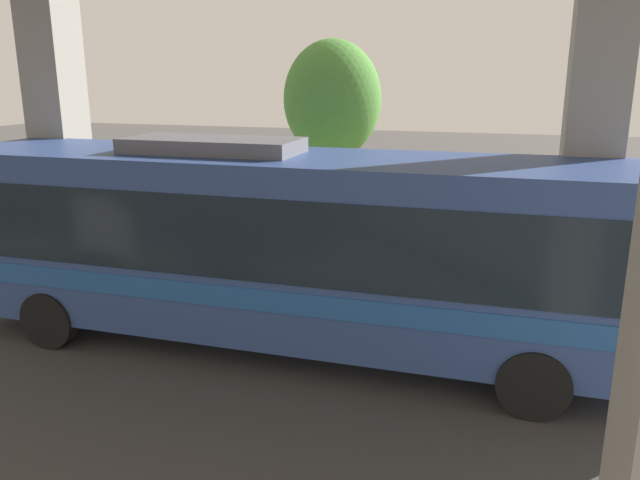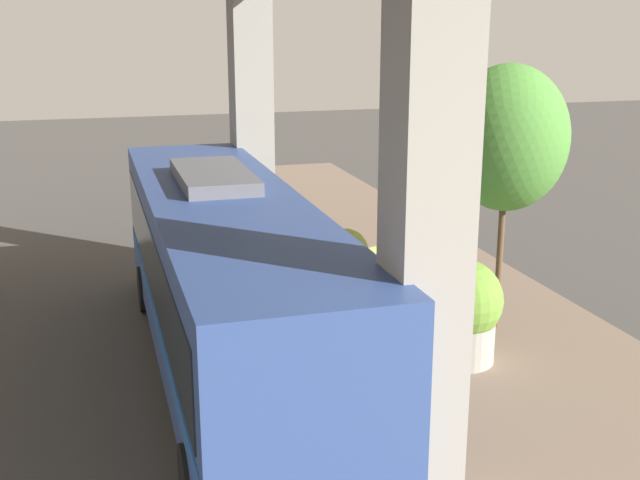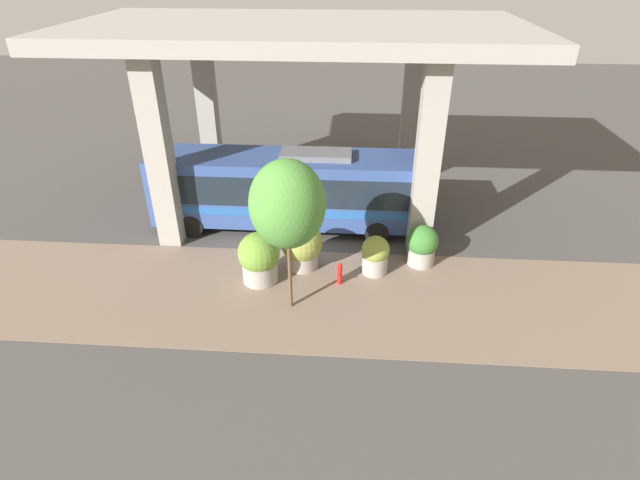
{
  "view_description": "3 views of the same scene",
  "coord_description": "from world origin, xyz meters",
  "px_view_note": "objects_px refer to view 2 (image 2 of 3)",
  "views": [
    {
      "loc": [
        11.47,
        3.87,
        4.58
      ],
      "look_at": [
        0.97,
        0.68,
        1.63
      ],
      "focal_mm": 35.0,
      "sensor_mm": 36.0,
      "label": 1
    },
    {
      "loc": [
        4.26,
        13.56,
        6.23
      ],
      "look_at": [
        0.13,
        -0.61,
        2.12
      ],
      "focal_mm": 45.0,
      "sensor_mm": 36.0,
      "label": 2
    },
    {
      "loc": [
        -17.29,
        -2.37,
        10.81
      ],
      "look_at": [
        -0.65,
        -1.19,
        0.97
      ],
      "focal_mm": 28.0,
      "sensor_mm": 36.0,
      "label": 3
    }
  ],
  "objects_px": {
    "fire_hydrant": "(401,289)",
    "planter_back": "(296,240)",
    "planter_front": "(461,311)",
    "bus": "(227,273)",
    "planter_middle": "(379,294)",
    "street_tree_near": "(507,138)",
    "planter_extra": "(346,261)"
  },
  "relations": [
    {
      "from": "fire_hydrant",
      "to": "planter_front",
      "type": "relative_size",
      "value": 0.45
    },
    {
      "from": "planter_front",
      "to": "street_tree_near",
      "type": "height_order",
      "value": "street_tree_near"
    },
    {
      "from": "fire_hydrant",
      "to": "planter_middle",
      "type": "distance_m",
      "value": 1.92
    },
    {
      "from": "fire_hydrant",
      "to": "planter_back",
      "type": "bearing_deg",
      "value": -63.17
    },
    {
      "from": "planter_front",
      "to": "street_tree_near",
      "type": "distance_m",
      "value": 3.56
    },
    {
      "from": "planter_back",
      "to": "planter_middle",
      "type": "bearing_deg",
      "value": 96.1
    },
    {
      "from": "fire_hydrant",
      "to": "street_tree_near",
      "type": "bearing_deg",
      "value": 132.0
    },
    {
      "from": "fire_hydrant",
      "to": "planter_back",
      "type": "height_order",
      "value": "planter_back"
    },
    {
      "from": "planter_front",
      "to": "planter_middle",
      "type": "xyz_separation_m",
      "value": [
        1.07,
        -1.45,
        -0.05
      ]
    },
    {
      "from": "fire_hydrant",
      "to": "planter_front",
      "type": "bearing_deg",
      "value": 89.65
    },
    {
      "from": "planter_back",
      "to": "planter_extra",
      "type": "xyz_separation_m",
      "value": [
        -0.72,
        1.82,
        -0.07
      ]
    },
    {
      "from": "bus",
      "to": "planter_back",
      "type": "relative_size",
      "value": 7.02
    },
    {
      "from": "fire_hydrant",
      "to": "street_tree_near",
      "type": "relative_size",
      "value": 0.17
    },
    {
      "from": "planter_back",
      "to": "bus",
      "type": "bearing_deg",
      "value": 64.06
    },
    {
      "from": "planter_extra",
      "to": "street_tree_near",
      "type": "distance_m",
      "value": 4.91
    },
    {
      "from": "planter_extra",
      "to": "bus",
      "type": "bearing_deg",
      "value": 47.21
    },
    {
      "from": "fire_hydrant",
      "to": "bus",
      "type": "bearing_deg",
      "value": 28.91
    },
    {
      "from": "fire_hydrant",
      "to": "planter_middle",
      "type": "xyz_separation_m",
      "value": [
        1.09,
        1.5,
        0.49
      ]
    },
    {
      "from": "planter_front",
      "to": "planter_extra",
      "type": "xyz_separation_m",
      "value": [
        0.85,
        -4.26,
        -0.22
      ]
    },
    {
      "from": "planter_back",
      "to": "planter_front",
      "type": "bearing_deg",
      "value": 104.44
    },
    {
      "from": "planter_middle",
      "to": "planter_extra",
      "type": "relative_size",
      "value": 1.23
    },
    {
      "from": "bus",
      "to": "planter_extra",
      "type": "xyz_separation_m",
      "value": [
        -3.38,
        -3.66,
        -1.15
      ]
    },
    {
      "from": "planter_front",
      "to": "street_tree_near",
      "type": "relative_size",
      "value": 0.37
    },
    {
      "from": "planter_front",
      "to": "street_tree_near",
      "type": "xyz_separation_m",
      "value": [
        -1.48,
        -1.32,
        2.96
      ]
    },
    {
      "from": "planter_front",
      "to": "planter_middle",
      "type": "bearing_deg",
      "value": -53.54
    },
    {
      "from": "bus",
      "to": "planter_extra",
      "type": "bearing_deg",
      "value": -132.79
    },
    {
      "from": "planter_front",
      "to": "street_tree_near",
      "type": "bearing_deg",
      "value": -138.3
    },
    {
      "from": "planter_middle",
      "to": "planter_back",
      "type": "height_order",
      "value": "planter_middle"
    },
    {
      "from": "planter_back",
      "to": "street_tree_near",
      "type": "bearing_deg",
      "value": 122.65
    },
    {
      "from": "bus",
      "to": "planter_middle",
      "type": "distance_m",
      "value": 3.41
    },
    {
      "from": "planter_back",
      "to": "street_tree_near",
      "type": "distance_m",
      "value": 6.45
    },
    {
      "from": "street_tree_near",
      "to": "planter_extra",
      "type": "bearing_deg",
      "value": -51.58
    }
  ]
}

